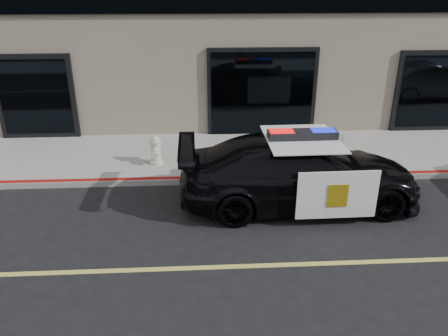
{
  "coord_description": "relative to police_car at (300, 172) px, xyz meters",
  "views": [
    {
      "loc": [
        -2.96,
        -6.51,
        4.83
      ],
      "look_at": [
        -2.47,
        2.2,
        1.0
      ],
      "focal_mm": 35.0,
      "sensor_mm": 36.0,
      "label": 1
    }
  ],
  "objects": [
    {
      "name": "ground",
      "position": [
        0.75,
        -2.36,
        -0.8
      ],
      "size": [
        120.0,
        120.0,
        0.0
      ],
      "primitive_type": "plane",
      "color": "black",
      "rests_on": "ground"
    },
    {
      "name": "fire_hydrant",
      "position": [
        -3.44,
        2.2,
        -0.27
      ],
      "size": [
        0.37,
        0.51,
        0.81
      ],
      "color": "beige",
      "rests_on": "sidewalk_n"
    },
    {
      "name": "sidewalk_n",
      "position": [
        0.75,
        2.89,
        -0.72
      ],
      "size": [
        60.0,
        3.5,
        0.15
      ],
      "primitive_type": "cube",
      "color": "gray",
      "rests_on": "ground"
    },
    {
      "name": "police_car",
      "position": [
        0.0,
        0.0,
        0.0
      ],
      "size": [
        2.56,
        5.48,
        1.78
      ],
      "color": "black",
      "rests_on": "ground"
    }
  ]
}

